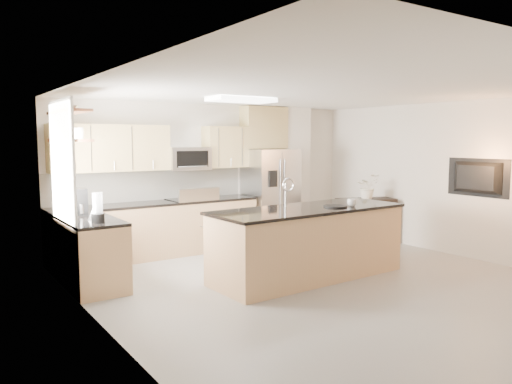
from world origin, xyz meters
TOP-DOWN VIEW (x-y plane):
  - floor at (0.00, 0.00)m, footprint 6.50×6.50m
  - ceiling at (0.00, 0.00)m, footprint 6.00×6.50m
  - wall_back at (0.00, 3.25)m, footprint 6.00×0.02m
  - wall_left at (-3.00, 0.00)m, footprint 0.02×6.50m
  - wall_right at (3.00, 0.00)m, footprint 0.02×6.50m
  - back_counter at (-1.23, 2.93)m, footprint 3.55×0.66m
  - left_counter at (-2.67, 1.85)m, footprint 0.66×1.50m
  - range at (-0.60, 2.92)m, footprint 0.76×0.64m
  - upper_cabinets at (-1.30, 3.09)m, footprint 3.50×0.33m
  - microwave at (-0.60, 3.04)m, footprint 0.76×0.40m
  - refrigerator at (1.06, 2.87)m, footprint 0.92×0.78m
  - partition_column at (1.82, 3.10)m, footprint 0.60×0.30m
  - window at (-2.98, 1.85)m, footprint 0.04×1.15m
  - shelf_lower at (-2.85, 1.95)m, footprint 0.30×1.20m
  - shelf_upper at (-2.85, 1.95)m, footprint 0.30×1.20m
  - ceiling_fixture at (-0.40, 1.60)m, footprint 1.00×0.50m
  - island at (0.02, 0.51)m, footprint 2.94×1.13m
  - credenza at (2.43, 1.69)m, footprint 1.16×0.78m
  - cup at (0.64, 0.27)m, footprint 0.14×0.14m
  - platter at (0.39, 0.35)m, footprint 0.42×0.42m
  - blender at (-2.67, 1.40)m, footprint 0.17×0.17m
  - kettle at (-2.62, 1.65)m, footprint 0.21×0.21m
  - coffee_maker at (-2.69, 2.17)m, footprint 0.22×0.26m
  - bowl at (-2.85, 2.02)m, footprint 0.42×0.42m
  - flower_vase at (2.42, 1.65)m, footprint 0.68×0.61m
  - television at (2.91, -0.20)m, footprint 0.14×1.08m

SIDE VIEW (x-z plane):
  - floor at x=0.00m, z-range 0.00..0.00m
  - credenza at x=2.43m, z-range 0.00..0.86m
  - left_counter at x=-2.67m, z-range 0.00..0.92m
  - back_counter at x=-1.23m, z-range -0.25..1.19m
  - range at x=-0.60m, z-range -0.10..1.04m
  - island at x=0.02m, z-range -0.21..1.22m
  - refrigerator at x=1.06m, z-range 0.00..1.78m
  - platter at x=0.39m, z-range 1.00..1.02m
  - kettle at x=-2.62m, z-range 0.90..1.17m
  - cup at x=0.64m, z-range 1.00..1.11m
  - blender at x=-2.67m, z-range 0.89..1.28m
  - coffee_maker at x=-2.69m, z-range 0.91..1.28m
  - flower_vase at x=2.42m, z-range 0.86..1.56m
  - wall_back at x=0.00m, z-range 0.00..2.60m
  - wall_left at x=-3.00m, z-range 0.00..2.60m
  - wall_right at x=3.00m, z-range 0.00..2.60m
  - partition_column at x=1.82m, z-range 0.00..2.60m
  - television at x=2.91m, z-range 1.04..1.66m
  - microwave at x=-0.60m, z-range 1.43..1.83m
  - window at x=-2.98m, z-range 0.83..2.47m
  - upper_cabinets at x=-1.30m, z-range 1.45..2.20m
  - shelf_lower at x=-2.85m, z-range 1.93..1.97m
  - shelf_upper at x=-2.85m, z-range 2.30..2.34m
  - bowl at x=-2.85m, z-range 2.34..2.43m
  - ceiling_fixture at x=-0.40m, z-range 2.53..2.59m
  - ceiling at x=0.00m, z-range 2.59..2.61m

